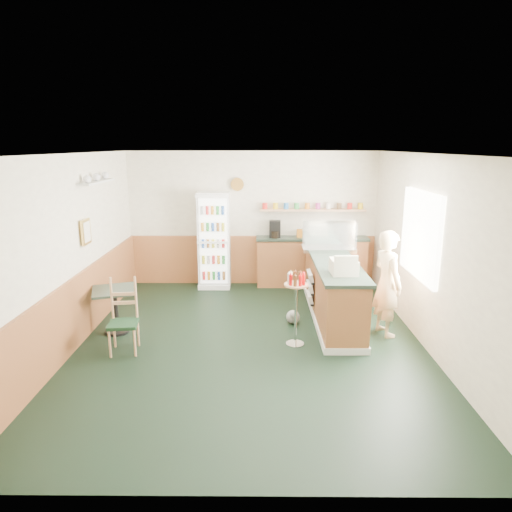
{
  "coord_description": "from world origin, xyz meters",
  "views": [
    {
      "loc": [
        0.14,
        -6.17,
        2.81
      ],
      "look_at": [
        0.09,
        0.6,
        1.16
      ],
      "focal_mm": 32.0,
      "sensor_mm": 36.0,
      "label": 1
    }
  ],
  "objects_px": {
    "shopkeeper": "(387,283)",
    "cafe_table": "(115,302)",
    "display_case": "(329,236)",
    "condiment_stand": "(296,297)",
    "cash_register": "(344,267)",
    "cafe_chair": "(124,313)",
    "drinks_fridge": "(214,240)"
  },
  "relations": [
    {
      "from": "shopkeeper",
      "to": "cafe_table",
      "type": "bearing_deg",
      "value": 72.56
    },
    {
      "from": "display_case",
      "to": "condiment_stand",
      "type": "height_order",
      "value": "display_case"
    },
    {
      "from": "cash_register",
      "to": "cafe_chair",
      "type": "bearing_deg",
      "value": -175.53
    },
    {
      "from": "display_case",
      "to": "cash_register",
      "type": "bearing_deg",
      "value": -90.0
    },
    {
      "from": "drinks_fridge",
      "to": "cafe_table",
      "type": "height_order",
      "value": "drinks_fridge"
    },
    {
      "from": "cafe_table",
      "to": "cafe_chair",
      "type": "relative_size",
      "value": 0.77
    },
    {
      "from": "drinks_fridge",
      "to": "cash_register",
      "type": "bearing_deg",
      "value": -50.86
    },
    {
      "from": "display_case",
      "to": "cafe_chair",
      "type": "xyz_separation_m",
      "value": [
        -3.08,
        -1.85,
        -0.73
      ]
    },
    {
      "from": "display_case",
      "to": "cash_register",
      "type": "xyz_separation_m",
      "value": [
        0.0,
        -1.48,
        -0.15
      ]
    },
    {
      "from": "display_case",
      "to": "cash_register",
      "type": "distance_m",
      "value": 1.49
    },
    {
      "from": "shopkeeper",
      "to": "cafe_table",
      "type": "height_order",
      "value": "shopkeeper"
    },
    {
      "from": "condiment_stand",
      "to": "cafe_table",
      "type": "distance_m",
      "value": 2.75
    },
    {
      "from": "condiment_stand",
      "to": "cafe_chair",
      "type": "bearing_deg",
      "value": -175.95
    },
    {
      "from": "cafe_table",
      "to": "cafe_chair",
      "type": "distance_m",
      "value": 0.67
    },
    {
      "from": "cash_register",
      "to": "cafe_chair",
      "type": "xyz_separation_m",
      "value": [
        -3.08,
        -0.37,
        -0.57
      ]
    },
    {
      "from": "display_case",
      "to": "cafe_table",
      "type": "height_order",
      "value": "display_case"
    },
    {
      "from": "cash_register",
      "to": "condiment_stand",
      "type": "relative_size",
      "value": 0.36
    },
    {
      "from": "display_case",
      "to": "cash_register",
      "type": "relative_size",
      "value": 2.39
    },
    {
      "from": "display_case",
      "to": "shopkeeper",
      "type": "xyz_separation_m",
      "value": [
        0.7,
        -1.28,
        -0.46
      ]
    },
    {
      "from": "shopkeeper",
      "to": "condiment_stand",
      "type": "distance_m",
      "value": 1.45
    },
    {
      "from": "drinks_fridge",
      "to": "cafe_chair",
      "type": "bearing_deg",
      "value": -108.1
    },
    {
      "from": "condiment_stand",
      "to": "display_case",
      "type": "bearing_deg",
      "value": 67.74
    },
    {
      "from": "display_case",
      "to": "condiment_stand",
      "type": "xyz_separation_m",
      "value": [
        -0.69,
        -1.68,
        -0.54
      ]
    },
    {
      "from": "cafe_table",
      "to": "condiment_stand",
      "type": "bearing_deg",
      "value": -8.84
    },
    {
      "from": "drinks_fridge",
      "to": "cafe_chair",
      "type": "distance_m",
      "value": 3.15
    },
    {
      "from": "drinks_fridge",
      "to": "shopkeeper",
      "type": "xyz_separation_m",
      "value": [
        2.81,
        -2.4,
        -0.15
      ]
    },
    {
      "from": "condiment_stand",
      "to": "cash_register",
      "type": "bearing_deg",
      "value": 16.33
    },
    {
      "from": "cash_register",
      "to": "shopkeeper",
      "type": "xyz_separation_m",
      "value": [
        0.7,
        0.2,
        -0.31
      ]
    },
    {
      "from": "cash_register",
      "to": "condiment_stand",
      "type": "xyz_separation_m",
      "value": [
        -0.69,
        -0.2,
        -0.39
      ]
    },
    {
      "from": "cafe_chair",
      "to": "cafe_table",
      "type": "bearing_deg",
      "value": 111.38
    },
    {
      "from": "condiment_stand",
      "to": "cafe_chair",
      "type": "xyz_separation_m",
      "value": [
        -2.39,
        -0.17,
        -0.19
      ]
    },
    {
      "from": "display_case",
      "to": "condiment_stand",
      "type": "bearing_deg",
      "value": -112.26
    }
  ]
}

